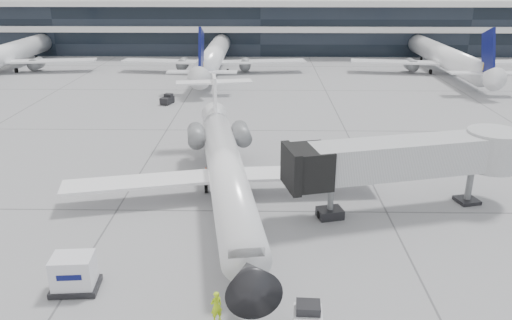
{
  "coord_description": "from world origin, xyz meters",
  "views": [
    {
      "loc": [
        0.94,
        -33.15,
        16.66
      ],
      "look_at": [
        0.28,
        3.84,
        2.6
      ],
      "focal_mm": 35.0,
      "sensor_mm": 36.0,
      "label": 1
    }
  ],
  "objects_px": {
    "cargo_uld": "(74,274)",
    "regional_jet": "(226,168)",
    "jet_bridge": "(416,157)",
    "ramp_worker": "(216,306)"
  },
  "relations": [
    {
      "from": "jet_bridge",
      "to": "cargo_uld",
      "type": "relative_size",
      "value": 6.48
    },
    {
      "from": "jet_bridge",
      "to": "ramp_worker",
      "type": "relative_size",
      "value": 10.06
    },
    {
      "from": "regional_jet",
      "to": "ramp_worker",
      "type": "xyz_separation_m",
      "value": [
        0.58,
        -14.78,
        -1.57
      ]
    },
    {
      "from": "jet_bridge",
      "to": "cargo_uld",
      "type": "distance_m",
      "value": 24.05
    },
    {
      "from": "ramp_worker",
      "to": "jet_bridge",
      "type": "bearing_deg",
      "value": -167.29
    },
    {
      "from": "cargo_uld",
      "to": "ramp_worker",
      "type": "bearing_deg",
      "value": -21.72
    },
    {
      "from": "ramp_worker",
      "to": "cargo_uld",
      "type": "bearing_deg",
      "value": -48.84
    },
    {
      "from": "ramp_worker",
      "to": "cargo_uld",
      "type": "distance_m",
      "value": 8.46
    },
    {
      "from": "cargo_uld",
      "to": "regional_jet",
      "type": "bearing_deg",
      "value": 53.98
    },
    {
      "from": "regional_jet",
      "to": "jet_bridge",
      "type": "relative_size",
      "value": 1.77
    }
  ]
}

